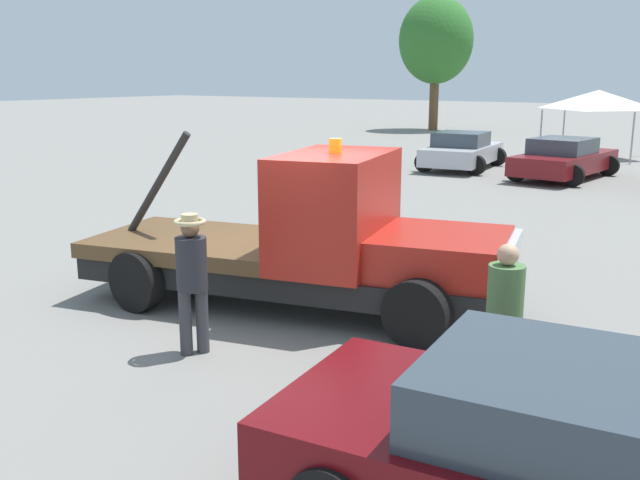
% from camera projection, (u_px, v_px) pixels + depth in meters
% --- Properties ---
extents(ground_plane, '(160.00, 160.00, 0.00)m').
position_uv_depth(ground_plane, '(292.00, 305.00, 10.56)').
color(ground_plane, gray).
extents(tow_truck, '(6.51, 3.35, 2.51)m').
position_uv_depth(tow_truck, '(316.00, 244.00, 10.21)').
color(tow_truck, black).
rests_on(tow_truck, ground).
extents(foreground_car, '(4.97, 2.40, 1.34)m').
position_uv_depth(foreground_car, '(593.00, 463.00, 5.04)').
color(foreground_car, '#5B0A0F').
rests_on(foreground_car, ground).
extents(person_near_truck, '(0.37, 0.37, 1.68)m').
position_uv_depth(person_near_truck, '(505.00, 311.00, 7.27)').
color(person_near_truck, '#475B84').
rests_on(person_near_truck, ground).
extents(person_at_hood, '(0.38, 0.38, 1.74)m').
position_uv_depth(person_at_hood, '(192.00, 273.00, 8.50)').
color(person_at_hood, '#38383D').
rests_on(person_at_hood, ground).
extents(parked_car_silver, '(2.78, 4.47, 1.34)m').
position_uv_depth(parked_car_silver, '(462.00, 151.00, 25.62)').
color(parked_car_silver, '#B7B7BC').
rests_on(parked_car_silver, ground).
extents(parked_car_maroon, '(2.87, 4.90, 1.34)m').
position_uv_depth(parked_car_maroon, '(564.00, 159.00, 23.21)').
color(parked_car_maroon, maroon).
rests_on(parked_car_maroon, ground).
extents(canopy_tent_white, '(3.53, 3.53, 2.73)m').
position_uv_depth(canopy_tent_white, '(598.00, 100.00, 28.88)').
color(canopy_tent_white, '#9E9EA3').
rests_on(canopy_tent_white, ground).
extents(tree_left, '(4.44, 4.44, 7.93)m').
position_uv_depth(tree_left, '(436.00, 41.00, 42.66)').
color(tree_left, brown).
rests_on(tree_left, ground).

